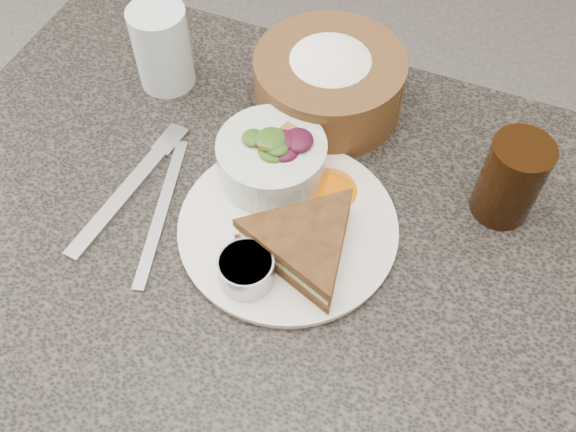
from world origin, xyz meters
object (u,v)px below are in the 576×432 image
(dressing_ramekin, at_px, (246,270))
(dining_table, at_px, (287,361))
(salad_bowl, at_px, (272,154))
(bread_basket, at_px, (329,75))
(sandwich, at_px, (305,244))
(cola_glass, at_px, (512,176))
(dinner_plate, at_px, (288,228))
(water_glass, at_px, (162,47))

(dressing_ramekin, bearing_deg, dining_table, 74.61)
(salad_bowl, xyz_separation_m, bread_basket, (0.02, 0.15, 0.01))
(dining_table, distance_m, sandwich, 0.41)
(dining_table, height_order, bread_basket, bread_basket)
(dressing_ramekin, bearing_deg, cola_glass, 41.50)
(dressing_ramekin, xyz_separation_m, cola_glass, (0.24, 0.22, 0.03))
(bread_basket, bearing_deg, cola_glass, -18.06)
(bread_basket, xyz_separation_m, cola_glass, (0.26, -0.08, 0.01))
(sandwich, bearing_deg, salad_bowl, 150.69)
(dinner_plate, height_order, bread_basket, bread_basket)
(dining_table, height_order, cola_glass, cola_glass)
(dining_table, distance_m, water_glass, 0.54)
(bread_basket, height_order, water_glass, water_glass)
(water_glass, bearing_deg, cola_glass, -5.34)
(sandwich, bearing_deg, dining_table, 172.15)
(dressing_ramekin, relative_size, cola_glass, 0.51)
(dining_table, relative_size, dressing_ramekin, 15.84)
(sandwich, bearing_deg, dressing_ramekin, -110.94)
(salad_bowl, distance_m, dressing_ramekin, 0.15)
(dinner_plate, bearing_deg, sandwich, -42.59)
(cola_glass, height_order, water_glass, cola_glass)
(dining_table, height_order, water_glass, water_glass)
(sandwich, relative_size, bread_basket, 0.83)
(sandwich, distance_m, cola_glass, 0.26)
(dinner_plate, xyz_separation_m, cola_glass, (0.23, 0.13, 0.06))
(dining_table, bearing_deg, cola_glass, 32.93)
(sandwich, xyz_separation_m, dressing_ramekin, (-0.05, -0.06, -0.00))
(sandwich, xyz_separation_m, water_glass, (-0.29, 0.21, 0.03))
(dressing_ramekin, distance_m, bread_basket, 0.30)
(dining_table, xyz_separation_m, bread_basket, (-0.03, 0.23, 0.43))
(dressing_ramekin, distance_m, water_glass, 0.36)
(bread_basket, distance_m, cola_glass, 0.27)
(salad_bowl, height_order, dressing_ramekin, salad_bowl)
(dinner_plate, xyz_separation_m, salad_bowl, (-0.05, 0.06, 0.04))
(water_glass, bearing_deg, dinner_plate, -34.29)
(cola_glass, bearing_deg, dining_table, -147.07)
(bread_basket, height_order, cola_glass, cola_glass)
(salad_bowl, height_order, water_glass, water_glass)
(dining_table, xyz_separation_m, dinner_plate, (-0.00, 0.02, 0.38))
(dining_table, relative_size, sandwich, 5.97)
(dining_table, bearing_deg, water_glass, 143.94)
(sandwich, height_order, bread_basket, bread_basket)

